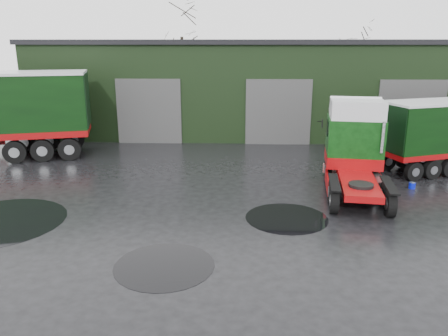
{
  "coord_description": "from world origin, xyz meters",
  "views": [
    {
      "loc": [
        -0.24,
        -12.85,
        6.13
      ],
      "look_at": [
        -0.87,
        2.5,
        1.7
      ],
      "focal_mm": 35.0,
      "sensor_mm": 36.0,
      "label": 1
    }
  ],
  "objects_px": {
    "tree_back_a": "(182,57)",
    "tree_back_b": "(350,68)",
    "wash_bucket": "(412,186)",
    "warehouse": "(272,84)",
    "hero_tractor": "(358,151)"
  },
  "relations": [
    {
      "from": "wash_bucket",
      "to": "tree_back_b",
      "type": "bearing_deg",
      "value": 83.52
    },
    {
      "from": "wash_bucket",
      "to": "tree_back_a",
      "type": "distance_m",
      "value": 28.2
    },
    {
      "from": "warehouse",
      "to": "hero_tractor",
      "type": "bearing_deg",
      "value": -80.84
    },
    {
      "from": "hero_tractor",
      "to": "wash_bucket",
      "type": "bearing_deg",
      "value": 28.16
    },
    {
      "from": "warehouse",
      "to": "wash_bucket",
      "type": "height_order",
      "value": "warehouse"
    },
    {
      "from": "wash_bucket",
      "to": "tree_back_b",
      "type": "height_order",
      "value": "tree_back_b"
    },
    {
      "from": "warehouse",
      "to": "tree_back_b",
      "type": "bearing_deg",
      "value": 51.34
    },
    {
      "from": "wash_bucket",
      "to": "tree_back_a",
      "type": "relative_size",
      "value": 0.03
    },
    {
      "from": "wash_bucket",
      "to": "warehouse",
      "type": "bearing_deg",
      "value": 109.82
    },
    {
      "from": "warehouse",
      "to": "wash_bucket",
      "type": "xyz_separation_m",
      "value": [
        5.22,
        -14.48,
        -3.03
      ]
    },
    {
      "from": "warehouse",
      "to": "tree_back_b",
      "type": "distance_m",
      "value": 12.82
    },
    {
      "from": "tree_back_a",
      "to": "tree_back_b",
      "type": "xyz_separation_m",
      "value": [
        16.0,
        0.0,
        -1.0
      ]
    },
    {
      "from": "warehouse",
      "to": "tree_back_a",
      "type": "bearing_deg",
      "value": 128.66
    },
    {
      "from": "hero_tractor",
      "to": "tree_back_b",
      "type": "bearing_deg",
      "value": 85.46
    },
    {
      "from": "wash_bucket",
      "to": "tree_back_b",
      "type": "relative_size",
      "value": 0.04
    }
  ]
}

